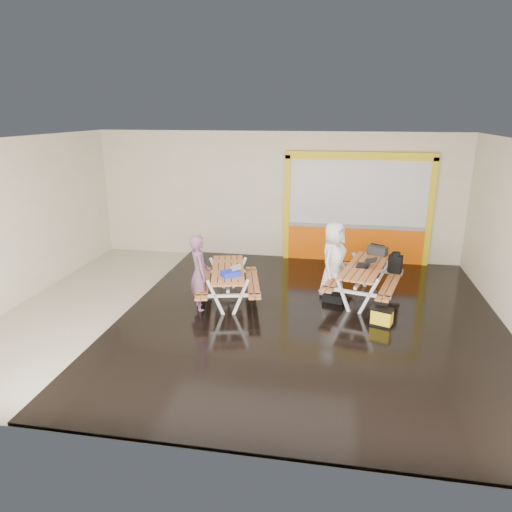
% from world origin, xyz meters
% --- Properties ---
extents(room, '(10.02, 8.02, 3.52)m').
position_xyz_m(room, '(0.00, 0.00, 1.75)').
color(room, beige).
rests_on(room, ground).
extents(deck, '(7.50, 7.98, 0.05)m').
position_xyz_m(deck, '(1.25, 0.00, 0.03)').
color(deck, black).
rests_on(deck, room).
extents(kiosk, '(3.88, 0.16, 3.00)m').
position_xyz_m(kiosk, '(2.20, 3.93, 1.44)').
color(kiosk, '#F75F05').
rests_on(kiosk, room).
extents(picnic_table_left, '(1.71, 2.18, 0.77)m').
position_xyz_m(picnic_table_left, '(-0.56, 0.60, 0.59)').
color(picnic_table_left, '#BF6E36').
rests_on(picnic_table_left, deck).
extents(picnic_table_right, '(1.87, 2.35, 0.83)m').
position_xyz_m(picnic_table_right, '(2.33, 1.18, 0.63)').
color(picnic_table_right, '#BF6E36').
rests_on(picnic_table_right, deck).
extents(person_left, '(0.62, 0.71, 1.63)m').
position_xyz_m(person_left, '(-1.05, 0.11, 0.81)').
color(person_left, '#6D485E').
rests_on(person_left, deck).
extents(person_right, '(0.83, 0.98, 1.71)m').
position_xyz_m(person_right, '(1.66, 1.32, 0.86)').
color(person_right, white).
rests_on(person_right, deck).
extents(laptop_left, '(0.44, 0.42, 0.16)m').
position_xyz_m(laptop_left, '(-0.42, 0.33, 0.83)').
color(laptop_left, silver).
rests_on(laptop_left, picnic_table_left).
extents(laptop_right, '(0.47, 0.43, 0.18)m').
position_xyz_m(laptop_right, '(2.35, 1.14, 0.88)').
color(laptop_right, black).
rests_on(laptop_right, picnic_table_right).
extents(blue_pouch, '(0.44, 0.41, 0.10)m').
position_xyz_m(blue_pouch, '(-0.40, 0.17, 0.83)').
color(blue_pouch, '#1B27CE').
rests_on(blue_pouch, picnic_table_left).
extents(toolbox, '(0.49, 0.40, 0.25)m').
position_xyz_m(toolbox, '(2.65, 2.04, 0.92)').
color(toolbox, black).
rests_on(toolbox, picnic_table_right).
extents(backpack, '(0.33, 0.27, 0.48)m').
position_xyz_m(backpack, '(3.03, 1.73, 0.75)').
color(backpack, black).
rests_on(backpack, picnic_table_right).
extents(dark_case, '(0.52, 0.44, 0.17)m').
position_xyz_m(dark_case, '(1.72, 0.97, 0.13)').
color(dark_case, black).
rests_on(dark_case, deck).
extents(fluke_bag, '(0.47, 0.39, 0.35)m').
position_xyz_m(fluke_bag, '(2.64, -0.10, 0.22)').
color(fluke_bag, black).
rests_on(fluke_bag, deck).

